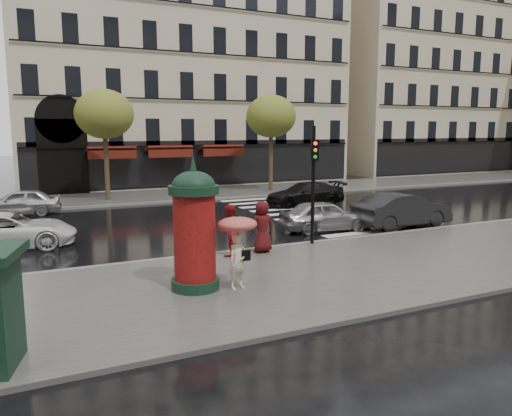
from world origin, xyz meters
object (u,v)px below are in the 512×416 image
man_burgundy (262,227)px  car_silver (325,216)px  car_white (8,231)px  woman_umbrella (238,240)px  woman_red (229,230)px  car_darkgrey (402,210)px  traffic_light (314,173)px  car_far_silver (19,202)px  morris_column (194,226)px  car_black (305,194)px

man_burgundy → car_silver: man_burgundy is taller
man_burgundy → car_white: man_burgundy is taller
man_burgundy → woman_umbrella: bearing=50.2°
woman_umbrella → car_silver: woman_umbrella is taller
woman_red → car_darkgrey: bearing=160.1°
traffic_light → car_far_silver: size_ratio=1.09×
traffic_light → car_far_silver: traffic_light is taller
car_darkgrey → car_far_silver: bearing=52.7°
car_white → traffic_light: bearing=-108.0°
woman_umbrella → morris_column: 1.19m
woman_umbrella → car_darkgrey: bearing=26.8°
car_silver → man_burgundy: bearing=129.5°
car_darkgrey → man_burgundy: bearing=101.1°
car_silver → woman_umbrella: bearing=139.7°
traffic_light → car_white: (-10.10, 4.60, -2.08)m
car_white → car_far_silver: 7.69m
car_silver → car_far_silver: bearing=57.6°
traffic_light → car_darkgrey: bearing=15.3°
woman_umbrella → woman_red: bearing=71.0°
car_silver → car_far_silver: 15.40m
woman_umbrella → car_darkgrey: 11.44m
morris_column → car_silver: bearing=35.4°
morris_column → car_white: 9.02m
morris_column → car_darkgrey: bearing=22.6°
woman_red → traffic_light: bearing=153.8°
car_black → morris_column: bearing=-37.8°
woman_umbrella → car_far_silver: bearing=107.8°
morris_column → car_far_silver: size_ratio=0.89×
woman_red → car_black: (8.52, 9.24, -0.31)m
morris_column → car_far_silver: 15.98m
woman_red → car_white: 8.28m
man_burgundy → traffic_light: size_ratio=0.41×
man_burgundy → morris_column: (-3.37, -2.81, 0.80)m
woman_umbrella → traffic_light: (4.59, 3.63, 1.31)m
morris_column → car_darkgrey: (11.21, 4.66, -1.04)m
man_burgundy → car_silver: bearing=-152.7°
car_white → car_silver: bearing=-94.2°
morris_column → car_darkgrey: size_ratio=0.76×
morris_column → woman_umbrella: bearing=-25.9°
car_white → car_far_silver: bearing=3.4°
woman_red → morris_column: bearing=21.1°
car_silver → car_black: 7.27m
car_silver → car_white: (-12.15, 2.29, -0.01)m
man_burgundy → car_darkgrey: size_ratio=0.38×
woman_umbrella → woman_red: (1.14, 3.30, -0.44)m
traffic_light → car_darkgrey: (5.61, 1.53, -1.97)m
car_black → car_silver: bearing=-20.8°
woman_umbrella → woman_red: woman_umbrella is taller
woman_red → man_burgundy: (1.22, 0.00, 0.02)m
car_black → car_far_silver: car_far_silver is taller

